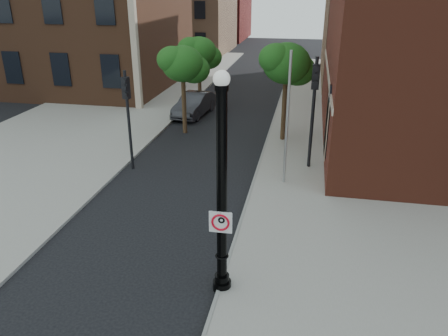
% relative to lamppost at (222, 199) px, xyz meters
% --- Properties ---
extents(ground, '(120.00, 120.00, 0.00)m').
position_rel_lamppost_xyz_m(ground, '(-2.11, 0.20, -2.80)').
color(ground, black).
rests_on(ground, ground).
extents(sidewalk_right, '(8.00, 60.00, 0.12)m').
position_rel_lamppost_xyz_m(sidewalk_right, '(3.89, 10.20, -2.74)').
color(sidewalk_right, gray).
rests_on(sidewalk_right, ground).
extents(sidewalk_left, '(10.00, 50.00, 0.12)m').
position_rel_lamppost_xyz_m(sidewalk_left, '(-11.11, 18.20, -2.74)').
color(sidewalk_left, gray).
rests_on(sidewalk_left, ground).
extents(curb_edge, '(0.10, 60.00, 0.14)m').
position_rel_lamppost_xyz_m(curb_edge, '(-0.06, 10.20, -2.73)').
color(curb_edge, gray).
rests_on(curb_edge, ground).
extents(bg_building_tan_a, '(12.00, 12.00, 12.00)m').
position_rel_lamppost_xyz_m(bg_building_tan_a, '(-14.11, 44.20, 3.20)').
color(bg_building_tan_a, '#997053').
rests_on(bg_building_tan_a, ground).
extents(bg_building_red, '(12.00, 12.00, 10.00)m').
position_rel_lamppost_xyz_m(bg_building_red, '(-14.11, 58.20, 2.20)').
color(bg_building_red, maroon).
rests_on(bg_building_red, ground).
extents(lamppost, '(0.51, 0.51, 6.06)m').
position_rel_lamppost_xyz_m(lamppost, '(0.00, 0.00, 0.00)').
color(lamppost, black).
rests_on(lamppost, ground).
extents(no_parking_sign, '(0.60, 0.07, 0.60)m').
position_rel_lamppost_xyz_m(no_parking_sign, '(-0.00, -0.16, -0.57)').
color(no_parking_sign, white).
rests_on(no_parking_sign, ground).
extents(parked_car, '(2.04, 4.50, 1.43)m').
position_rel_lamppost_xyz_m(parked_car, '(-5.16, 16.66, -2.08)').
color(parked_car, '#2C2B30').
rests_on(parked_car, ground).
extents(traffic_signal_left, '(0.31, 0.38, 4.48)m').
position_rel_lamppost_xyz_m(traffic_signal_left, '(-5.71, 7.59, 0.22)').
color(traffic_signal_left, black).
rests_on(traffic_signal_left, ground).
extents(traffic_signal_right, '(0.32, 0.41, 5.05)m').
position_rel_lamppost_xyz_m(traffic_signal_right, '(2.19, 9.15, 0.61)').
color(traffic_signal_right, black).
rests_on(traffic_signal_right, ground).
extents(utility_pole, '(0.11, 0.11, 5.54)m').
position_rel_lamppost_xyz_m(utility_pole, '(1.20, 7.23, -0.03)').
color(utility_pole, '#999999').
rests_on(utility_pole, ground).
extents(street_tree_a, '(2.68, 2.42, 4.83)m').
position_rel_lamppost_xyz_m(street_tree_a, '(-4.76, 13.15, 1.01)').
color(street_tree_a, '#301E13').
rests_on(street_tree_a, ground).
extents(street_tree_b, '(2.66, 2.41, 4.80)m').
position_rel_lamppost_xyz_m(street_tree_b, '(-4.99, 17.60, 0.99)').
color(street_tree_b, '#301E13').
rests_on(street_tree_b, ground).
extents(street_tree_c, '(2.87, 2.59, 5.16)m').
position_rel_lamppost_xyz_m(street_tree_c, '(0.78, 12.76, 1.27)').
color(street_tree_c, '#301E13').
rests_on(street_tree_c, ground).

